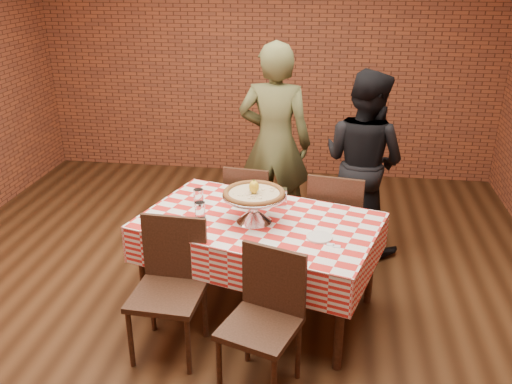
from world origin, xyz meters
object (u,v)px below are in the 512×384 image
pizza_stand (254,208)px  pizza (254,194)px  table (259,265)px  chair_far_left (251,208)px  condiment_caddy (280,197)px  diner_olive (275,143)px  chair_near_right (260,328)px  diner_black (363,162)px  water_glass_right (198,197)px  chair_far_right (337,220)px  chair_near_left (167,293)px  water_glass_left (200,210)px

pizza_stand → pizza: pizza is taller
table → chair_far_left: (-0.19, 0.89, 0.06)m
condiment_caddy → diner_olive: diner_olive is taller
chair_near_right → diner_black: 2.16m
table → water_glass_right: bearing=156.9°
diner_olive → diner_black: (0.81, -0.10, -0.10)m
chair_near_right → diner_olive: 2.18m
water_glass_right → condiment_caddy: condiment_caddy is taller
pizza → chair_far_right: (0.61, 0.70, -0.50)m
pizza → chair_far_left: (-0.16, 0.91, -0.53)m
table → pizza_stand: size_ratio=3.61×
water_glass_right → diner_black: (1.29, 0.95, 0.01)m
chair_far_left → chair_near_right: bearing=106.2°
pizza_stand → chair_near_left: pizza_stand is taller
pizza_stand → water_glass_left: size_ratio=3.83×
diner_olive → diner_black: bearing=176.8°
chair_far_right → diner_black: diner_black is taller
table → chair_far_right: 0.90m
condiment_caddy → table: bearing=-119.9°
table → chair_near_right: chair_near_right is taller
water_glass_left → condiment_caddy: bearing=28.3°
chair_near_left → table: bearing=51.1°
pizza_stand → chair_far_left: pizza_stand is taller
chair_near_left → chair_near_right: bearing=-18.7°
water_glass_left → water_glass_right: bearing=106.4°
pizza → water_glass_left: size_ratio=3.66×
pizza → diner_olive: (0.01, 1.29, -0.03)m
chair_far_right → diner_black: bearing=-104.6°
table → chair_near_right: size_ratio=1.84×
pizza_stand → diner_olive: (0.01, 1.29, 0.07)m
table → diner_black: 1.48m
table → diner_olive: (-0.03, 1.27, 0.56)m
condiment_caddy → diner_black: bearing=48.2°
pizza_stand → diner_olive: diner_olive is taller
chair_far_left → table: bearing=108.1°
chair_far_left → diner_black: 1.09m
chair_far_left → chair_near_left: bearing=83.0°
pizza → water_glass_right: 0.55m
diner_olive → water_glass_right: bearing=69.8°
chair_far_right → pizza_stand: bearing=58.0°
water_glass_left → chair_far_left: size_ratio=0.14×
pizza_stand → chair_near_left: 0.86m
pizza_stand → water_glass_left: pizza_stand is taller
chair_near_left → chair_far_left: 1.53m
chair_near_left → diner_olive: bearing=77.6°
pizza → condiment_caddy: bearing=62.0°
chair_near_right → chair_far_left: size_ratio=1.04×
chair_far_left → diner_olive: 0.65m
pizza_stand → pizza: size_ratio=1.05×
chair_far_left → chair_far_right: bearing=170.6°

